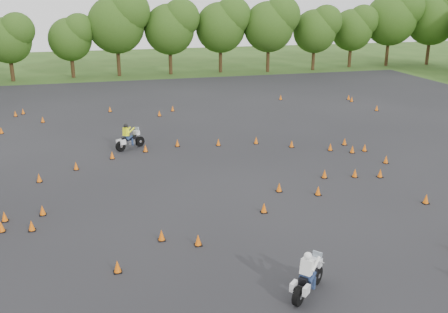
% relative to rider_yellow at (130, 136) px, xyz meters
% --- Properties ---
extents(ground, '(140.00, 140.00, 0.00)m').
position_rel_rider_yellow_xyz_m(ground, '(4.48, -10.56, -0.84)').
color(ground, '#2D5119').
rests_on(ground, ground).
extents(asphalt_pad, '(62.00, 62.00, 0.00)m').
position_rel_rider_yellow_xyz_m(asphalt_pad, '(4.48, -4.56, -0.83)').
color(asphalt_pad, black).
rests_on(asphalt_pad, ground).
extents(treeline, '(86.99, 32.45, 10.62)m').
position_rel_rider_yellow_xyz_m(treeline, '(7.89, 24.71, 3.81)').
color(treeline, '#2B4C15').
rests_on(treeline, ground).
extents(traffic_cones, '(36.21, 33.06, 0.45)m').
position_rel_rider_yellow_xyz_m(traffic_cones, '(4.27, -4.80, -0.61)').
color(traffic_cones, orange).
rests_on(traffic_cones, asphalt_pad).
extents(rider_yellow, '(2.17, 1.71, 1.66)m').
position_rel_rider_yellow_xyz_m(rider_yellow, '(0.00, 0.00, 0.00)').
color(rider_yellow, '#F3FF16').
rests_on(rider_yellow, ground).
extents(rider_white, '(2.00, 1.91, 1.64)m').
position_rel_rider_yellow_xyz_m(rider_white, '(4.41, -17.90, -0.01)').
color(rider_white, white).
rests_on(rider_white, ground).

